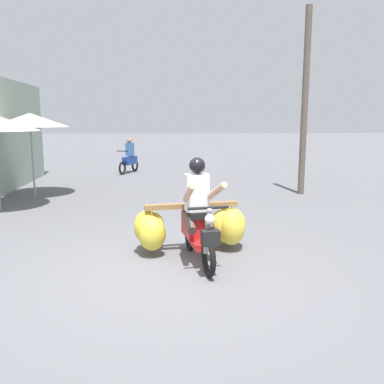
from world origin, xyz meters
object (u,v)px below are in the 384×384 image
motorbike_distant_ahead_left (129,159)px  market_umbrella_near_shop (30,120)px  utility_pole (305,103)px  motorbike_main_loaded (196,225)px

motorbike_distant_ahead_left → market_umbrella_near_shop: 5.81m
motorbike_distant_ahead_left → utility_pole: bearing=-45.6°
motorbike_distant_ahead_left → motorbike_main_loaded: bearing=-81.0°
motorbike_distant_ahead_left → utility_pole: 7.73m
motorbike_main_loaded → utility_pole: 6.55m
motorbike_main_loaded → market_umbrella_near_shop: market_umbrella_near_shop is taller
utility_pole → motorbike_distant_ahead_left: bearing=134.4°
market_umbrella_near_shop → utility_pole: 7.59m
market_umbrella_near_shop → motorbike_main_loaded: bearing=-53.1°
utility_pole → motorbike_main_loaded: bearing=-125.3°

